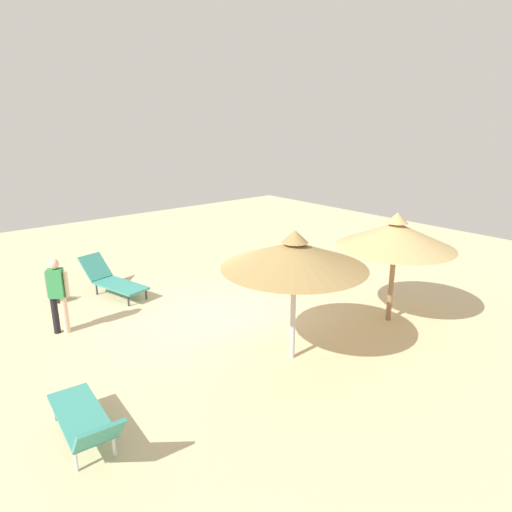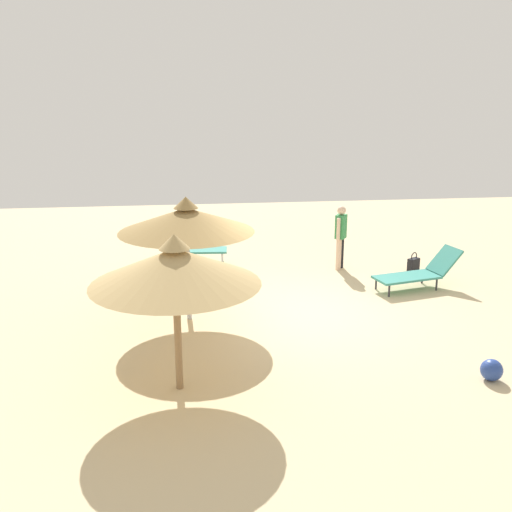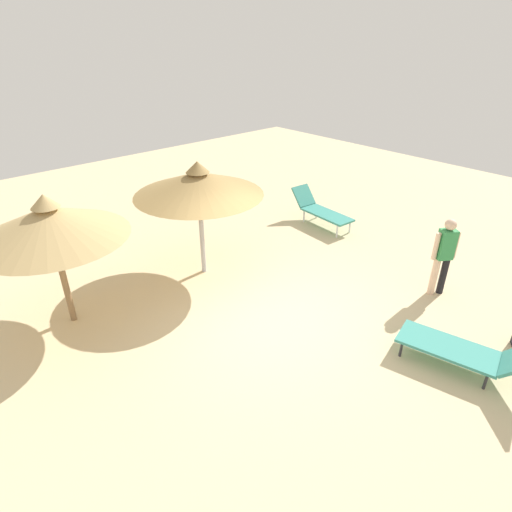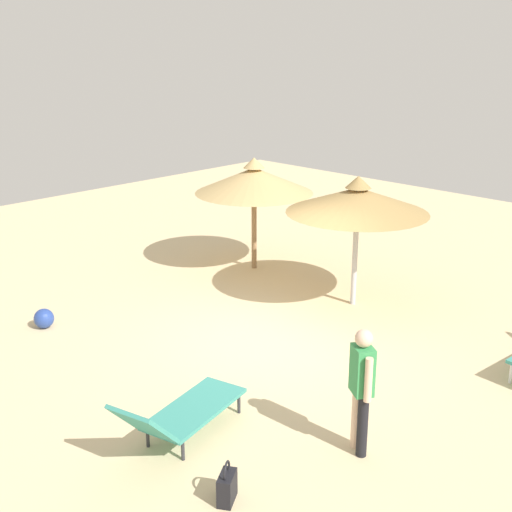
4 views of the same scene
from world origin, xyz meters
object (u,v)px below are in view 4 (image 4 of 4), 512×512
handbag (227,487)px  parasol_umbrella_near_left (254,180)px  parasol_umbrella_edge (358,200)px  lounge_chair_front (179,413)px  beach_ball (44,318)px  person_standing_far_right (362,383)px

handbag → parasol_umbrella_near_left: bearing=-47.5°
parasol_umbrella_edge → lounge_chair_front: parasol_umbrella_edge is taller
parasol_umbrella_near_left → beach_ball: bearing=85.9°
lounge_chair_front → beach_ball: 4.39m
person_standing_far_right → beach_ball: bearing=7.7°
parasol_umbrella_edge → lounge_chair_front: (-1.22, 5.18, -1.60)m
person_standing_far_right → beach_ball: 6.14m
person_standing_far_right → beach_ball: person_standing_far_right is taller
parasol_umbrella_edge → handbag: bearing=114.0°
handbag → beach_ball: handbag is taller
parasol_umbrella_edge → person_standing_far_right: size_ratio=1.61×
beach_ball → lounge_chair_front: bearing=172.5°
parasol_umbrella_near_left → beach_ball: parasol_umbrella_near_left is taller
parasol_umbrella_edge → beach_ball: bearing=55.9°
parasol_umbrella_edge → person_standing_far_right: (-2.92, 3.80, -1.08)m
person_standing_far_right → handbag: bearing=75.7°
parasol_umbrella_edge → person_standing_far_right: parasol_umbrella_edge is taller
parasol_umbrella_near_left → beach_ball: 5.12m
lounge_chair_front → beach_ball: (4.34, -0.57, -0.22)m
lounge_chair_front → beach_ball: bearing=-7.5°
parasol_umbrella_near_left → handbag: (-5.25, 5.74, -1.74)m
parasol_umbrella_edge → parasol_umbrella_near_left: size_ratio=1.04×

